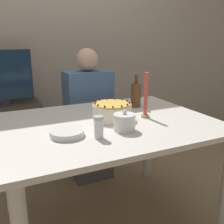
# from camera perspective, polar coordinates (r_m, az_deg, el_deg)

# --- Properties ---
(ground_plane) EXTENTS (12.00, 12.00, 0.00)m
(ground_plane) POSITION_cam_1_polar(r_m,az_deg,el_deg) (2.00, -0.83, -22.87)
(ground_plane) COLOR #8C7556
(wall_behind) EXTENTS (8.00, 0.05, 2.60)m
(wall_behind) POSITION_cam_1_polar(r_m,az_deg,el_deg) (2.89, -12.99, 16.56)
(wall_behind) COLOR #ADA393
(wall_behind) RESTS_ON ground_plane
(dining_table) EXTENTS (1.31, 1.00, 0.75)m
(dining_table) POSITION_cam_1_polar(r_m,az_deg,el_deg) (1.67, -0.92, -5.72)
(dining_table) COLOR beige
(dining_table) RESTS_ON ground_plane
(cake) EXTENTS (0.25, 0.25, 0.12)m
(cake) POSITION_cam_1_polar(r_m,az_deg,el_deg) (1.66, -0.00, 0.13)
(cake) COLOR #EFE5CC
(cake) RESTS_ON dining_table
(sugar_bowl) EXTENTS (0.12, 0.12, 0.12)m
(sugar_bowl) POSITION_cam_1_polar(r_m,az_deg,el_deg) (1.47, 2.71, -2.21)
(sugar_bowl) COLOR silver
(sugar_bowl) RESTS_ON dining_table
(sugar_shaker) EXTENTS (0.05, 0.05, 0.12)m
(sugar_shaker) POSITION_cam_1_polar(r_m,az_deg,el_deg) (1.35, -2.89, -3.29)
(sugar_shaker) COLOR white
(sugar_shaker) RESTS_ON dining_table
(plate_stack) EXTENTS (0.18, 0.18, 0.03)m
(plate_stack) POSITION_cam_1_polar(r_m,az_deg,el_deg) (1.41, -9.77, -4.55)
(plate_stack) COLOR silver
(plate_stack) RESTS_ON dining_table
(candle) EXTENTS (0.06, 0.06, 0.29)m
(candle) POSITION_cam_1_polar(r_m,az_deg,el_deg) (1.70, 7.36, 2.76)
(candle) COLOR tan
(candle) RESTS_ON dining_table
(bottle) EXTENTS (0.07, 0.07, 0.25)m
(bottle) POSITION_cam_1_polar(r_m,az_deg,el_deg) (1.96, 5.21, 3.82)
(bottle) COLOR brown
(bottle) RESTS_ON dining_table
(person_man_blue_shirt) EXTENTS (0.40, 0.34, 1.16)m
(person_man_blue_shirt) POSITION_cam_1_polar(r_m,az_deg,el_deg) (2.38, -5.06, -2.47)
(person_man_blue_shirt) COLOR #595960
(person_man_blue_shirt) RESTS_ON ground_plane
(side_cabinet) EXTENTS (0.62, 0.50, 0.65)m
(side_cabinet) POSITION_cam_1_polar(r_m,az_deg,el_deg) (2.69, -21.45, -5.34)
(side_cabinet) COLOR #382D23
(side_cabinet) RESTS_ON ground_plane
(tv_monitor) EXTENTS (0.52, 0.10, 0.50)m
(tv_monitor) POSITION_cam_1_polar(r_m,az_deg,el_deg) (2.55, -22.79, 6.97)
(tv_monitor) COLOR #2D2D33
(tv_monitor) RESTS_ON side_cabinet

